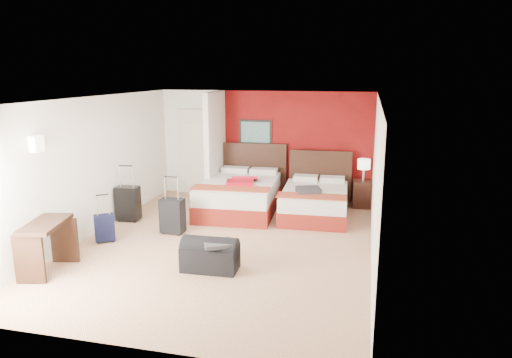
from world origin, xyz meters
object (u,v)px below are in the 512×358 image
(suitcase_navy, at_px, (105,229))
(desk, at_px, (48,247))
(bed_left, at_px, (239,196))
(suitcase_charcoal, at_px, (173,217))
(red_suitcase_open, at_px, (243,181))
(suitcase_black, at_px, (128,204))
(nightstand, at_px, (362,194))
(duffel_bag, at_px, (210,257))
(bed_right, at_px, (315,203))
(table_lamp, at_px, (364,170))

(suitcase_navy, bearing_deg, desk, -130.38)
(bed_left, distance_m, suitcase_charcoal, 1.83)
(red_suitcase_open, height_order, suitcase_black, red_suitcase_open)
(desk, bearing_deg, suitcase_navy, 72.29)
(suitcase_black, relative_size, desk, 0.72)
(nightstand, bearing_deg, desk, -137.78)
(suitcase_black, bearing_deg, desk, -92.30)
(suitcase_navy, relative_size, duffel_bag, 0.55)
(bed_right, bearing_deg, suitcase_navy, -147.90)
(bed_left, distance_m, desk, 4.15)
(duffel_bag, bearing_deg, suitcase_charcoal, 129.04)
(desk, bearing_deg, suitcase_charcoal, 49.08)
(suitcase_charcoal, distance_m, suitcase_navy, 1.21)
(suitcase_black, relative_size, suitcase_navy, 1.45)
(bed_left, distance_m, duffel_bag, 3.06)
(nightstand, bearing_deg, suitcase_black, -158.94)
(bed_right, relative_size, red_suitcase_open, 2.48)
(table_lamp, bearing_deg, nightstand, 0.00)
(bed_right, distance_m, nightstand, 1.33)
(bed_left, bearing_deg, nightstand, 17.03)
(bed_right, height_order, desk, desk)
(bed_right, bearing_deg, bed_left, 178.25)
(suitcase_black, distance_m, suitcase_navy, 1.21)
(suitcase_black, bearing_deg, red_suitcase_open, 22.78)
(bed_right, height_order, duffel_bag, bed_right)
(red_suitcase_open, distance_m, suitcase_charcoal, 1.84)
(desk, bearing_deg, duffel_bag, 3.06)
(table_lamp, distance_m, suitcase_navy, 5.49)
(red_suitcase_open, bearing_deg, suitcase_navy, -144.05)
(suitcase_navy, bearing_deg, red_suitcase_open, 14.33)
(nightstand, height_order, suitcase_charcoal, suitcase_charcoal)
(red_suitcase_open, distance_m, desk, 4.12)
(red_suitcase_open, relative_size, nightstand, 1.29)
(bed_right, relative_size, duffel_bag, 2.26)
(bed_right, bearing_deg, suitcase_charcoal, -148.23)
(table_lamp, distance_m, suitcase_charcoal, 4.29)
(red_suitcase_open, relative_size, table_lamp, 1.56)
(desk, bearing_deg, table_lamp, 33.42)
(table_lamp, distance_m, desk, 6.46)
(suitcase_black, bearing_deg, duffel_bag, -42.22)
(table_lamp, relative_size, desk, 0.52)
(duffel_bag, bearing_deg, suitcase_black, 139.69)
(bed_right, relative_size, suitcase_navy, 4.08)
(bed_left, height_order, desk, desk)
(bed_left, height_order, suitcase_charcoal, bed_left)
(red_suitcase_open, height_order, suitcase_charcoal, red_suitcase_open)
(bed_right, height_order, table_lamp, table_lamp)
(bed_left, distance_m, suitcase_navy, 2.96)
(bed_right, relative_size, nightstand, 3.21)
(suitcase_charcoal, bearing_deg, duffel_bag, -46.61)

